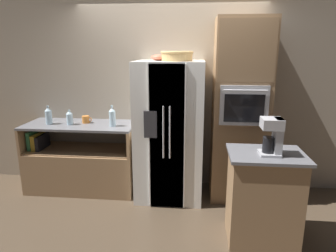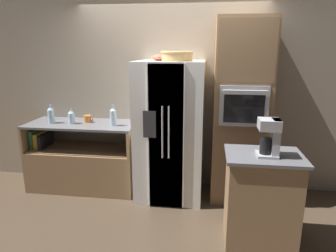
{
  "view_description": "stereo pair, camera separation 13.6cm",
  "coord_description": "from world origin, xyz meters",
  "views": [
    {
      "loc": [
        0.38,
        -3.71,
        1.92
      ],
      "look_at": [
        0.01,
        -0.08,
        0.98
      ],
      "focal_mm": 32.0,
      "sensor_mm": 36.0,
      "label": 1
    },
    {
      "loc": [
        0.51,
        -3.7,
        1.92
      ],
      "look_at": [
        0.01,
        -0.08,
        0.98
      ],
      "focal_mm": 32.0,
      "sensor_mm": 36.0,
      "label": 2
    }
  ],
  "objects": [
    {
      "name": "island_counter",
      "position": [
        1.06,
        -0.89,
        0.47
      ],
      "size": [
        0.73,
        0.56,
        0.94
      ],
      "color": "#93704C",
      "rests_on": "ground_plane"
    },
    {
      "name": "coffee_maker",
      "position": [
        1.09,
        -0.93,
        1.14
      ],
      "size": [
        0.19,
        0.2,
        0.36
      ],
      "color": "#B2B2B7",
      "rests_on": "island_counter"
    },
    {
      "name": "wicker_basket",
      "position": [
        0.12,
        -0.07,
        1.85
      ],
      "size": [
        0.39,
        0.39,
        0.12
      ],
      "color": "tan",
      "rests_on": "refrigerator"
    },
    {
      "name": "bottle_short",
      "position": [
        -0.72,
        0.0,
        1.07
      ],
      "size": [
        0.08,
        0.08,
        0.28
      ],
      "color": "silver",
      "rests_on": "counter_left"
    },
    {
      "name": "counter_left",
      "position": [
        -1.21,
        0.07,
        0.34
      ],
      "size": [
        1.49,
        0.64,
        0.94
      ],
      "color": "#93704C",
      "rests_on": "ground_plane"
    },
    {
      "name": "bottle_tall",
      "position": [
        -1.32,
        0.03,
        1.04
      ],
      "size": [
        0.09,
        0.09,
        0.2
      ],
      "color": "silver",
      "rests_on": "counter_left"
    },
    {
      "name": "wall_oven",
      "position": [
        0.91,
        0.08,
        1.15
      ],
      "size": [
        0.68,
        0.68,
        2.29
      ],
      "color": "#93704C",
      "rests_on": "ground_plane"
    },
    {
      "name": "wall_back",
      "position": [
        0.0,
        0.42,
        1.4
      ],
      "size": [
        12.0,
        0.06,
        2.8
      ],
      "color": "tan",
      "rests_on": "ground_plane"
    },
    {
      "name": "ground_plane",
      "position": [
        0.0,
        0.0,
        0.0
      ],
      "size": [
        20.0,
        20.0,
        0.0
      ],
      "primitive_type": "plane",
      "color": "#4C3D2D"
    },
    {
      "name": "mug",
      "position": [
        -1.14,
        0.14,
        0.99
      ],
      "size": [
        0.14,
        0.1,
        0.1
      ],
      "color": "orange",
      "rests_on": "counter_left"
    },
    {
      "name": "fruit_bowl",
      "position": [
        -0.1,
        0.06,
        1.82
      ],
      "size": [
        0.22,
        0.22,
        0.08
      ],
      "color": "#DB664C",
      "rests_on": "refrigerator"
    },
    {
      "name": "refrigerator",
      "position": [
        0.03,
        0.01,
        0.89
      ],
      "size": [
        0.85,
        0.8,
        1.78
      ],
      "color": "white",
      "rests_on": "ground_plane"
    },
    {
      "name": "bottle_wide",
      "position": [
        -1.61,
        0.03,
        1.06
      ],
      "size": [
        0.09,
        0.09,
        0.25
      ],
      "color": "silver",
      "rests_on": "counter_left"
    }
  ]
}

